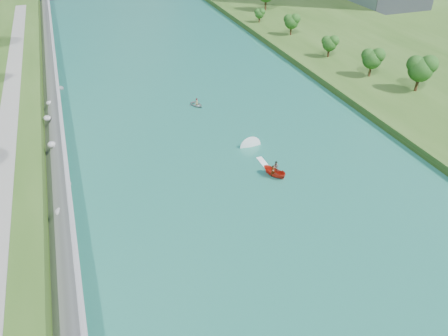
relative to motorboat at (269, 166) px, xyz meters
name	(u,v)px	position (x,y,z in m)	size (l,w,h in m)	color
ground	(297,247)	(-3.75, -16.09, -0.72)	(260.00, 260.00, 0.00)	#2D5119
river_water	(236,161)	(-3.75, 3.91, -0.67)	(55.00, 240.00, 0.10)	#185B52
riprap_bank	(58,189)	(-29.61, 2.85, 1.09)	(4.84, 236.00, 4.27)	slate
riverside_path	(1,184)	(-36.25, 3.91, 2.83)	(3.00, 200.00, 0.10)	gray
trees_east	(448,85)	(36.94, 5.70, 5.30)	(17.41, 144.66, 10.80)	#124614
motorboat	(269,166)	(0.00, 0.00, 0.00)	(3.60, 18.72, 2.14)	red
raft	(197,104)	(-3.80, 24.48, -0.27)	(3.12, 3.59, 1.53)	gray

